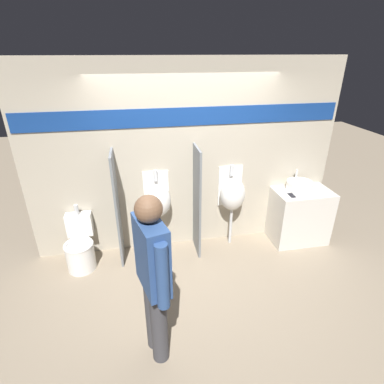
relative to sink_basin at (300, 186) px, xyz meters
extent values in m
plane|color=gray|center=(-1.68, -0.36, -0.92)|extent=(16.00, 16.00, 0.00)
cube|color=#B2A893|center=(-1.68, 0.24, 0.43)|extent=(4.40, 0.06, 2.70)
cube|color=navy|center=(-1.68, 0.21, 1.05)|extent=(4.31, 0.01, 0.24)
cube|color=silver|center=(0.05, -0.05, -0.49)|extent=(0.85, 0.54, 0.85)
cylinder|color=white|center=(0.00, 0.00, 0.00)|extent=(0.38, 0.38, 0.14)
cylinder|color=silver|center=(0.00, 0.13, 0.14)|extent=(0.03, 0.03, 0.14)
cube|color=black|center=(-0.20, -0.16, -0.06)|extent=(0.07, 0.14, 0.01)
cube|color=slate|center=(-2.68, -0.01, -0.11)|extent=(0.03, 0.46, 1.61)
cube|color=slate|center=(-1.57, -0.01, -0.11)|extent=(0.03, 0.46, 1.61)
cylinder|color=silver|center=(-2.13, 0.06, -0.61)|extent=(0.04, 0.04, 0.61)
ellipsoid|color=white|center=(-2.13, 0.06, -0.08)|extent=(0.38, 0.29, 0.50)
cube|color=white|center=(-2.13, 0.20, 0.00)|extent=(0.36, 0.02, 0.63)
cylinder|color=silver|center=(-2.13, 0.16, 0.26)|extent=(0.06, 0.06, 0.16)
cylinder|color=silver|center=(-1.02, 0.06, -0.61)|extent=(0.04, 0.04, 0.61)
ellipsoid|color=white|center=(-1.02, 0.06, -0.08)|extent=(0.38, 0.29, 0.50)
cube|color=white|center=(-1.02, 0.20, 0.00)|extent=(0.36, 0.02, 0.63)
cylinder|color=silver|center=(-1.02, 0.16, 0.26)|extent=(0.06, 0.06, 0.16)
cylinder|color=white|center=(-3.23, -0.15, -0.73)|extent=(0.38, 0.38, 0.38)
torus|color=white|center=(-3.23, -0.15, -0.53)|extent=(0.39, 0.39, 0.04)
cube|color=white|center=(-3.23, 0.12, -0.37)|extent=(0.35, 0.16, 0.33)
cylinder|color=silver|center=(-3.23, 0.10, -0.13)|extent=(0.06, 0.06, 0.14)
cylinder|color=#3D3D42|center=(-2.28, -1.70, -0.49)|extent=(0.16, 0.16, 0.84)
cylinder|color=#3D3D42|center=(-2.32, -1.54, -0.49)|extent=(0.16, 0.16, 0.84)
cube|color=#2D4C84|center=(-2.30, -1.62, 0.26)|extent=(0.30, 0.47, 0.67)
cylinder|color=#2D4C84|center=(-2.24, -1.86, 0.23)|extent=(0.11, 0.11, 0.61)
cylinder|color=#2D4C84|center=(-2.37, -1.37, 0.23)|extent=(0.11, 0.11, 0.61)
sphere|color=brown|center=(-2.30, -1.62, 0.71)|extent=(0.23, 0.23, 0.23)
camera|label=1|loc=(-2.36, -3.71, 1.84)|focal=28.00mm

